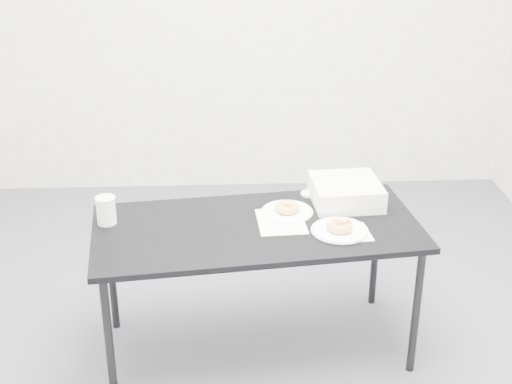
{
  "coord_description": "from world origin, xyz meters",
  "views": [
    {
      "loc": [
        -0.04,
        -2.89,
        2.17
      ],
      "look_at": [
        0.1,
        0.02,
        0.84
      ],
      "focal_mm": 50.0,
      "sensor_mm": 36.0,
      "label": 1
    }
  ],
  "objects_px": {
    "scorecard": "(281,221)",
    "plate_near": "(340,231)",
    "table": "(257,235)",
    "plate_far": "(287,212)",
    "coffee_cup": "(106,210)",
    "donut_far": "(287,208)",
    "pen": "(290,212)",
    "donut_near": "(340,226)",
    "bakery_box": "(346,192)"
  },
  "relations": [
    {
      "from": "scorecard",
      "to": "plate_near",
      "type": "distance_m",
      "value": 0.28
    },
    {
      "from": "scorecard",
      "to": "plate_near",
      "type": "bearing_deg",
      "value": -27.66
    },
    {
      "from": "table",
      "to": "plate_near",
      "type": "xyz_separation_m",
      "value": [
        0.37,
        -0.08,
        0.06
      ]
    },
    {
      "from": "plate_far",
      "to": "coffee_cup",
      "type": "relative_size",
      "value": 1.87
    },
    {
      "from": "donut_far",
      "to": "coffee_cup",
      "type": "distance_m",
      "value": 0.84
    },
    {
      "from": "table",
      "to": "scorecard",
      "type": "distance_m",
      "value": 0.13
    },
    {
      "from": "plate_far",
      "to": "donut_far",
      "type": "height_order",
      "value": "donut_far"
    },
    {
      "from": "table",
      "to": "pen",
      "type": "distance_m",
      "value": 0.21
    },
    {
      "from": "table",
      "to": "plate_far",
      "type": "distance_m",
      "value": 0.2
    },
    {
      "from": "donut_far",
      "to": "scorecard",
      "type": "bearing_deg",
      "value": -110.89
    },
    {
      "from": "plate_near",
      "to": "donut_far",
      "type": "distance_m",
      "value": 0.3
    },
    {
      "from": "donut_near",
      "to": "plate_far",
      "type": "xyz_separation_m",
      "value": [
        -0.22,
        0.21,
        -0.03
      ]
    },
    {
      "from": "donut_near",
      "to": "bakery_box",
      "type": "height_order",
      "value": "bakery_box"
    },
    {
      "from": "table",
      "to": "coffee_cup",
      "type": "distance_m",
      "value": 0.7
    },
    {
      "from": "donut_near",
      "to": "coffee_cup",
      "type": "relative_size",
      "value": 0.92
    },
    {
      "from": "scorecard",
      "to": "coffee_cup",
      "type": "distance_m",
      "value": 0.8
    },
    {
      "from": "pen",
      "to": "bakery_box",
      "type": "xyz_separation_m",
      "value": [
        0.28,
        0.11,
        0.05
      ]
    },
    {
      "from": "scorecard",
      "to": "donut_far",
      "type": "height_order",
      "value": "donut_far"
    },
    {
      "from": "plate_near",
      "to": "table",
      "type": "bearing_deg",
      "value": 167.53
    },
    {
      "from": "plate_far",
      "to": "bakery_box",
      "type": "xyz_separation_m",
      "value": [
        0.29,
        0.1,
        0.05
      ]
    },
    {
      "from": "coffee_cup",
      "to": "bakery_box",
      "type": "bearing_deg",
      "value": 8.83
    },
    {
      "from": "pen",
      "to": "plate_far",
      "type": "distance_m",
      "value": 0.02
    },
    {
      "from": "plate_far",
      "to": "table",
      "type": "bearing_deg",
      "value": -139.83
    },
    {
      "from": "table",
      "to": "plate_far",
      "type": "height_order",
      "value": "plate_far"
    },
    {
      "from": "plate_far",
      "to": "coffee_cup",
      "type": "xyz_separation_m",
      "value": [
        -0.84,
        -0.07,
        0.06
      ]
    },
    {
      "from": "pen",
      "to": "bakery_box",
      "type": "bearing_deg",
      "value": -24.75
    },
    {
      "from": "table",
      "to": "donut_near",
      "type": "relative_size",
      "value": 12.87
    },
    {
      "from": "bakery_box",
      "to": "plate_near",
      "type": "bearing_deg",
      "value": -107.56
    },
    {
      "from": "donut_far",
      "to": "bakery_box",
      "type": "xyz_separation_m",
      "value": [
        0.29,
        0.1,
        0.03
      ]
    },
    {
      "from": "pen",
      "to": "donut_far",
      "type": "bearing_deg",
      "value": 105.92
    },
    {
      "from": "donut_near",
      "to": "plate_far",
      "type": "distance_m",
      "value": 0.3
    },
    {
      "from": "scorecard",
      "to": "donut_far",
      "type": "relative_size",
      "value": 2.37
    },
    {
      "from": "scorecard",
      "to": "plate_near",
      "type": "xyz_separation_m",
      "value": [
        0.25,
        -0.11,
        0.01
      ]
    },
    {
      "from": "donut_far",
      "to": "coffee_cup",
      "type": "bearing_deg",
      "value": -175.06
    },
    {
      "from": "table",
      "to": "plate_near",
      "type": "height_order",
      "value": "plate_near"
    },
    {
      "from": "donut_far",
      "to": "coffee_cup",
      "type": "relative_size",
      "value": 0.88
    },
    {
      "from": "pen",
      "to": "plate_far",
      "type": "height_order",
      "value": "pen"
    },
    {
      "from": "table",
      "to": "donut_near",
      "type": "height_order",
      "value": "donut_near"
    },
    {
      "from": "bakery_box",
      "to": "donut_far",
      "type": "bearing_deg",
      "value": -164.53
    },
    {
      "from": "coffee_cup",
      "to": "plate_near",
      "type": "bearing_deg",
      "value": -7.38
    },
    {
      "from": "plate_far",
      "to": "bakery_box",
      "type": "distance_m",
      "value": 0.32
    },
    {
      "from": "donut_near",
      "to": "plate_far",
      "type": "height_order",
      "value": "donut_near"
    },
    {
      "from": "donut_near",
      "to": "plate_far",
      "type": "relative_size",
      "value": 0.49
    },
    {
      "from": "coffee_cup",
      "to": "pen",
      "type": "bearing_deg",
      "value": 4.35
    },
    {
      "from": "donut_far",
      "to": "table",
      "type": "bearing_deg",
      "value": -139.83
    },
    {
      "from": "donut_near",
      "to": "donut_far",
      "type": "height_order",
      "value": "donut_near"
    },
    {
      "from": "plate_near",
      "to": "bakery_box",
      "type": "bearing_deg",
      "value": 76.34
    },
    {
      "from": "pen",
      "to": "donut_far",
      "type": "height_order",
      "value": "donut_far"
    },
    {
      "from": "table",
      "to": "scorecard",
      "type": "relative_size",
      "value": 5.68
    },
    {
      "from": "pen",
      "to": "plate_far",
      "type": "bearing_deg",
      "value": 105.92
    }
  ]
}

